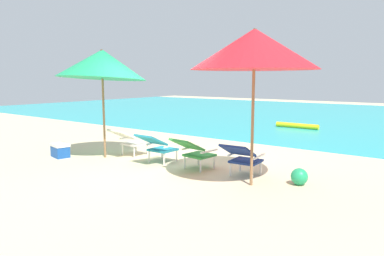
# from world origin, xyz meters

# --- Properties ---
(ground_plane) EXTENTS (40.00, 40.00, 0.00)m
(ground_plane) POSITION_xyz_m (0.00, 4.00, 0.00)
(ground_plane) COLOR beige
(ocean_band) EXTENTS (40.00, 18.00, 0.01)m
(ocean_band) POSITION_xyz_m (0.00, 12.29, 0.00)
(ocean_band) COLOR #28B2B7
(ocean_band) RESTS_ON ground_plane
(swim_buoy) EXTENTS (1.60, 0.18, 0.18)m
(swim_buoy) POSITION_xyz_m (-0.03, 7.10, 0.10)
(swim_buoy) COLOR yellow
(swim_buoy) RESTS_ON ocean_band
(lounge_chair_far_left) EXTENTS (0.59, 0.91, 0.68)m
(lounge_chair_far_left) POSITION_xyz_m (-1.50, 0.02, 0.40)
(lounge_chair_far_left) COLOR silver
(lounge_chair_far_left) RESTS_ON ground_plane
(lounge_chair_near_left) EXTENTS (0.56, 0.88, 0.68)m
(lounge_chair_near_left) POSITION_xyz_m (-0.47, -0.13, 0.40)
(lounge_chair_near_left) COLOR teal
(lounge_chair_near_left) RESTS_ON ground_plane
(lounge_chair_near_right) EXTENTS (0.63, 0.93, 0.68)m
(lounge_chair_near_right) POSITION_xyz_m (0.49, -0.10, 0.40)
(lounge_chair_near_right) COLOR #338E3D
(lounge_chair_near_right) RESTS_ON ground_plane
(lounge_chair_far_right) EXTENTS (0.59, 0.91, 0.68)m
(lounge_chair_far_right) POSITION_xyz_m (1.54, 0.01, 0.40)
(lounge_chair_far_right) COLOR navy
(lounge_chair_far_right) RESTS_ON ground_plane
(beach_umbrella_left) EXTENTS (2.08, 2.12, 2.55)m
(beach_umbrella_left) POSITION_xyz_m (-1.85, -0.43, 2.16)
(beach_umbrella_left) COLOR olive
(beach_umbrella_left) RESTS_ON ground_plane
(beach_umbrella_right) EXTENTS (3.00, 3.00, 2.66)m
(beach_umbrella_right) POSITION_xyz_m (1.90, -0.32, 2.31)
(beach_umbrella_right) COLOR olive
(beach_umbrella_right) RESTS_ON ground_plane
(beach_ball) EXTENTS (0.30, 0.30, 0.30)m
(beach_ball) POSITION_xyz_m (2.56, 0.20, 0.15)
(beach_ball) COLOR #1E9E60
(beach_ball) RESTS_ON ground_plane
(cooler_box) EXTENTS (0.53, 0.41, 0.32)m
(cooler_box) POSITION_xyz_m (-2.74, -1.03, 0.16)
(cooler_box) COLOR #194CA5
(cooler_box) RESTS_ON ground_plane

